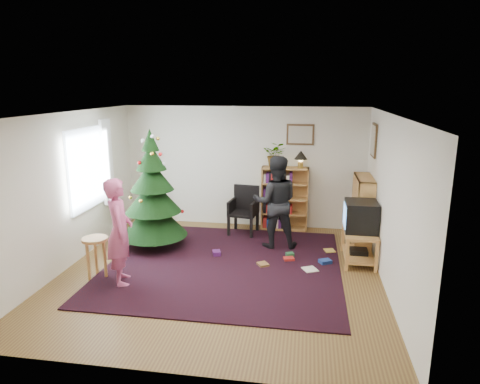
# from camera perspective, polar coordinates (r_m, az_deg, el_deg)

# --- Properties ---
(floor) EXTENTS (5.00, 5.00, 0.00)m
(floor) POSITION_cam_1_polar(r_m,az_deg,el_deg) (6.95, -2.65, -10.68)
(floor) COLOR brown
(floor) RESTS_ON ground
(ceiling) EXTENTS (5.00, 5.00, 0.00)m
(ceiling) POSITION_cam_1_polar(r_m,az_deg,el_deg) (6.33, -2.91, 10.37)
(ceiling) COLOR white
(ceiling) RESTS_ON wall_back
(wall_back) EXTENTS (5.00, 0.02, 2.50)m
(wall_back) POSITION_cam_1_polar(r_m,az_deg,el_deg) (8.93, 0.49, 3.34)
(wall_back) COLOR silver
(wall_back) RESTS_ON floor
(wall_front) EXTENTS (5.00, 0.02, 2.50)m
(wall_front) POSITION_cam_1_polar(r_m,az_deg,el_deg) (4.24, -9.74, -9.08)
(wall_front) COLOR silver
(wall_front) RESTS_ON floor
(wall_left) EXTENTS (0.02, 5.00, 2.50)m
(wall_left) POSITION_cam_1_polar(r_m,az_deg,el_deg) (7.44, -21.98, 0.15)
(wall_left) COLOR silver
(wall_left) RESTS_ON floor
(wall_right) EXTENTS (0.02, 5.00, 2.50)m
(wall_right) POSITION_cam_1_polar(r_m,az_deg,el_deg) (6.51, 19.33, -1.48)
(wall_right) COLOR silver
(wall_right) RESTS_ON floor
(rug) EXTENTS (3.80, 3.60, 0.02)m
(rug) POSITION_cam_1_polar(r_m,az_deg,el_deg) (7.21, -2.17, -9.63)
(rug) COLOR black
(rug) RESTS_ON floor
(window_pane) EXTENTS (0.04, 1.20, 1.40)m
(window_pane) POSITION_cam_1_polar(r_m,az_deg,el_deg) (7.88, -19.76, 2.94)
(window_pane) COLOR silver
(window_pane) RESTS_ON wall_left
(curtain) EXTENTS (0.06, 0.35, 1.60)m
(curtain) POSITION_cam_1_polar(r_m,az_deg,el_deg) (8.48, -17.28, 3.85)
(curtain) COLOR white
(curtain) RESTS_ON wall_left
(picture_back) EXTENTS (0.55, 0.03, 0.42)m
(picture_back) POSITION_cam_1_polar(r_m,az_deg,el_deg) (8.71, 8.04, 7.59)
(picture_back) COLOR #4C3319
(picture_back) RESTS_ON wall_back
(picture_right) EXTENTS (0.03, 0.50, 0.60)m
(picture_right) POSITION_cam_1_polar(r_m,az_deg,el_deg) (8.07, 17.43, 6.60)
(picture_right) COLOR #4C3319
(picture_right) RESTS_ON wall_right
(christmas_tree) EXTENTS (1.20, 1.20, 2.18)m
(christmas_tree) POSITION_cam_1_polar(r_m,az_deg,el_deg) (7.86, -11.53, -0.98)
(christmas_tree) COLOR #3F2816
(christmas_tree) RESTS_ON rug
(bookshelf_back) EXTENTS (0.95, 0.30, 1.30)m
(bookshelf_back) POSITION_cam_1_polar(r_m,az_deg,el_deg) (8.82, 5.96, -0.78)
(bookshelf_back) COLOR #C78D47
(bookshelf_back) RESTS_ON floor
(bookshelf_right) EXTENTS (0.30, 0.95, 1.30)m
(bookshelf_right) POSITION_cam_1_polar(r_m,az_deg,el_deg) (8.18, 15.97, -2.42)
(bookshelf_right) COLOR #C78D47
(bookshelf_right) RESTS_ON floor
(tv_stand) EXTENTS (0.52, 0.93, 0.55)m
(tv_stand) POSITION_cam_1_polar(r_m,az_deg,el_deg) (7.52, 15.58, -6.55)
(tv_stand) COLOR #C78D47
(tv_stand) RESTS_ON floor
(crt_tv) EXTENTS (0.53, 0.57, 0.50)m
(crt_tv) POSITION_cam_1_polar(r_m,az_deg,el_deg) (7.37, 15.80, -3.11)
(crt_tv) COLOR black
(crt_tv) RESTS_ON tv_stand
(armchair) EXTENTS (0.59, 0.59, 0.96)m
(armchair) POSITION_cam_1_polar(r_m,az_deg,el_deg) (8.60, 0.53, -2.12)
(armchair) COLOR black
(armchair) RESTS_ON rug
(stool) EXTENTS (0.39, 0.39, 0.65)m
(stool) POSITION_cam_1_polar(r_m,az_deg,el_deg) (6.96, -18.73, -6.94)
(stool) COLOR #C78D47
(stool) RESTS_ON floor
(person_standing) EXTENTS (0.59, 0.69, 1.62)m
(person_standing) POSITION_cam_1_polar(r_m,az_deg,el_deg) (6.56, -15.78, -5.12)
(person_standing) COLOR #BF4C7C
(person_standing) RESTS_ON rug
(person_by_chair) EXTENTS (0.90, 0.74, 1.70)m
(person_by_chair) POSITION_cam_1_polar(r_m,az_deg,el_deg) (7.77, 4.76, -1.36)
(person_by_chair) COLOR black
(person_by_chair) RESTS_ON rug
(potted_plant) EXTENTS (0.52, 0.47, 0.51)m
(potted_plant) POSITION_cam_1_polar(r_m,az_deg,el_deg) (8.65, 4.78, 5.00)
(potted_plant) COLOR gray
(potted_plant) RESTS_ON bookshelf_back
(table_lamp) EXTENTS (0.26, 0.26, 0.35)m
(table_lamp) POSITION_cam_1_polar(r_m,az_deg,el_deg) (8.63, 8.10, 4.76)
(table_lamp) COLOR #A57F33
(table_lamp) RESTS_ON bookshelf_back
(floor_clutter) EXTENTS (2.16, 1.07, 0.08)m
(floor_clutter) POSITION_cam_1_polar(r_m,az_deg,el_deg) (7.40, 6.53, -8.83)
(floor_clutter) COLOR #A51E19
(floor_clutter) RESTS_ON rug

